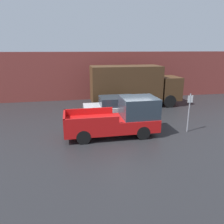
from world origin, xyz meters
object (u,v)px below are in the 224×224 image
(car, at_px, (116,108))
(pickup_truck, at_px, (120,118))
(parking_sign, at_px, (189,111))
(newspaper_box, at_px, (130,93))
(delivery_truck, at_px, (133,85))

(car, bearing_deg, pickup_truck, -97.93)
(car, xyz_separation_m, parking_sign, (3.56, -3.12, 0.47))
(pickup_truck, distance_m, newspaper_box, 9.42)
(delivery_truck, distance_m, parking_sign, 6.55)
(delivery_truck, height_order, parking_sign, delivery_truck)
(delivery_truck, xyz_separation_m, parking_sign, (1.50, -6.35, -0.53))
(parking_sign, bearing_deg, newspaper_box, 95.81)
(car, relative_size, delivery_truck, 0.58)
(pickup_truck, xyz_separation_m, parking_sign, (3.96, -0.29, 0.30))
(car, bearing_deg, delivery_truck, 57.44)
(parking_sign, xyz_separation_m, newspaper_box, (-0.94, 9.21, -0.72))
(pickup_truck, relative_size, delivery_truck, 0.68)
(car, bearing_deg, parking_sign, -41.22)
(delivery_truck, relative_size, parking_sign, 3.29)
(car, distance_m, newspaper_box, 6.63)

